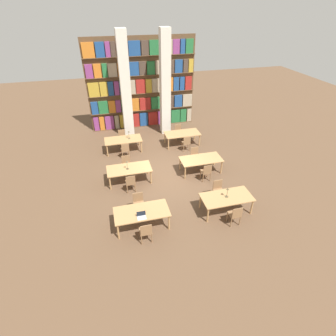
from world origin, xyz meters
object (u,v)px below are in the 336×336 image
reading_table_0 (142,213)px  chair_9 (122,137)px  desk_lamp_0 (227,191)px  chair_7 (195,155)px  chair_4 (131,182)px  laptop (142,216)px  reading_table_2 (129,170)px  chair_3 (218,190)px  reading_table_3 (201,160)px  chair_11 (178,131)px  chair_10 (186,143)px  chair_5 (126,164)px  desk_lamp_1 (127,164)px  chair_0 (146,231)px  chair_8 (125,150)px  reading_table_5 (182,134)px  pillar_left (125,88)px  chair_2 (235,215)px  reading_table_1 (227,198)px  pillar_center (165,85)px  desk_lamp_2 (129,133)px  chair_1 (139,203)px  reading_table_4 (123,140)px  chair_6 (206,172)px

reading_table_0 → chair_9: chair_9 is taller
desk_lamp_0 → chair_7: 3.78m
reading_table_0 → chair_4: 2.22m
laptop → reading_table_2: 3.29m
chair_3 → desk_lamp_0: 0.94m
reading_table_3 → chair_11: bearing=90.5°
desk_lamp_0 → chair_9: (-3.38, 6.79, -0.52)m
laptop → chair_10: 6.46m
chair_5 → desk_lamp_1: size_ratio=2.05×
chair_0 → reading_table_3: size_ratio=0.44×
chair_8 → reading_table_5: size_ratio=0.44×
pillar_left → reading_table_5: bearing=-33.9°
chair_10 → chair_4: bearing=-139.9°
chair_0 → chair_2: same height
reading_table_0 → reading_table_1: 3.38m
chair_9 → pillar_left: bearing=-116.8°
reading_table_1 → chair_3: (0.01, 0.78, -0.16)m
chair_9 → pillar_center: bearing=-159.5°
desk_lamp_1 → reading_table_1: bearing=-39.9°
chair_3 → chair_7: 2.96m
laptop → reading_table_2: laptop is taller
laptop → pillar_center: bearing=70.4°
chair_2 → desk_lamp_0: 0.94m
reading_table_0 → desk_lamp_2: (0.32, 6.01, 0.38)m
pillar_left → desk_lamp_0: size_ratio=13.91×
pillar_left → chair_0: bearing=-93.5°
pillar_left → chair_0: 9.00m
chair_1 → chair_9: (-0.01, 6.00, 0.00)m
chair_2 → chair_10: (-0.01, 5.94, 0.00)m
chair_1 → chair_8: (-0.01, 4.44, 0.00)m
reading_table_4 → chair_10: size_ratio=2.26×
chair_5 → chair_6: bearing=155.7°
desk_lamp_1 → chair_7: size_ratio=0.49×
laptop → chair_6: 4.26m
chair_7 → chair_8: same height
chair_9 → desk_lamp_1: bearing=87.9°
chair_0 → reading_table_4: 6.78m
desk_lamp_0 → chair_9: desk_lamp_0 is taller
chair_0 → chair_5: size_ratio=1.00×
reading_table_1 → desk_lamp_0: bearing=169.9°
desk_lamp_2 → chair_10: bearing=-15.6°
chair_2 → reading_table_2: bearing=132.6°
desk_lamp_1 → chair_2: bearing=-46.6°
chair_5 → reading_table_5: size_ratio=0.44×
reading_table_0 → chair_8: size_ratio=2.26×
chair_9 → desk_lamp_2: bearing=113.2°
chair_2 → reading_table_5: chair_2 is taller
chair_2 → chair_8: bearing=119.5°
reading_table_1 → chair_5: chair_5 is taller
chair_6 → chair_11: (-0.02, 4.54, 0.00)m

